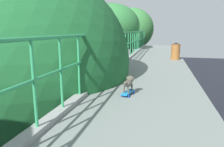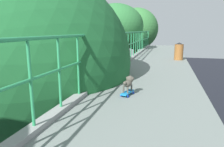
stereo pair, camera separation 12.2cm
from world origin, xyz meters
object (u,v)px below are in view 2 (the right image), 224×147
at_px(toy_skateboard, 127,93).
at_px(litter_bin, 179,51).
at_px(car_grey_fifth, 61,135).
at_px(car_silver_seventh, 92,105).
at_px(car_black_sixth, 45,111).
at_px(city_bus, 94,70).
at_px(small_dog, 128,82).

xyz_separation_m(toy_skateboard, litter_bin, (1.28, 6.09, 0.36)).
height_order(car_grey_fifth, car_silver_seventh, car_silver_seventh).
relative_size(car_black_sixth, city_bus, 0.36).
bearing_deg(car_black_sixth, car_grey_fifth, -44.69).
bearing_deg(car_silver_seventh, toy_skateboard, -66.07).
height_order(car_silver_seventh, litter_bin, litter_bin).
bearing_deg(litter_bin, toy_skateboard, -101.90).
relative_size(city_bus, litter_bin, 13.82).
relative_size(car_grey_fifth, litter_bin, 5.33).
bearing_deg(toy_skateboard, small_dog, 79.65).
bearing_deg(litter_bin, small_dog, -101.91).
bearing_deg(car_grey_fifth, car_silver_seventh, 90.06).
distance_m(city_bus, litter_bin, 21.01).
bearing_deg(small_dog, city_bus, 111.73).
relative_size(car_grey_fifth, toy_skateboard, 9.05).
height_order(small_dog, litter_bin, litter_bin).
distance_m(car_grey_fifth, car_black_sixth, 4.76).
xyz_separation_m(car_grey_fifth, toy_skateboard, (5.78, -7.21, 5.49)).
bearing_deg(city_bus, toy_skateboard, -68.33).
height_order(car_grey_fifth, small_dog, small_dog).
bearing_deg(car_silver_seventh, car_black_sixth, -143.75).
height_order(car_grey_fifth, car_black_sixth, car_black_sixth).
bearing_deg(car_black_sixth, toy_skateboard, -49.05).
height_order(car_black_sixth, car_silver_seventh, car_silver_seventh).
bearing_deg(car_silver_seventh, litter_bin, -44.51).
bearing_deg(city_bus, car_silver_seventh, -71.23).
distance_m(car_grey_fifth, car_silver_seventh, 5.83).
distance_m(car_grey_fifth, small_dog, 10.84).
relative_size(city_bus, small_dog, 27.51).
relative_size(car_silver_seventh, small_dog, 9.50).
bearing_deg(toy_skateboard, city_bus, 111.67).
height_order(car_silver_seventh, city_bus, city_bus).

